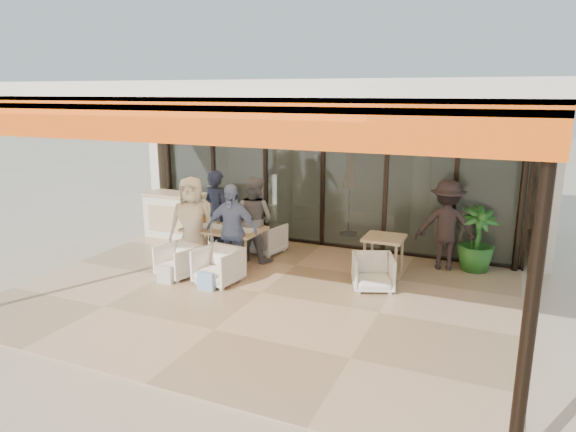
% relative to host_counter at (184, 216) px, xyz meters
% --- Properties ---
extents(ground, '(70.00, 70.00, 0.00)m').
position_rel_host_counter_xyz_m(ground, '(3.10, -2.30, -0.53)').
color(ground, '#C6B293').
rests_on(ground, ground).
extents(terrace_floor, '(8.00, 6.00, 0.01)m').
position_rel_host_counter_xyz_m(terrace_floor, '(3.10, -2.30, -0.53)').
color(terrace_floor, tan).
rests_on(terrace_floor, ground).
extents(terrace_structure, '(8.00, 6.00, 3.40)m').
position_rel_host_counter_xyz_m(terrace_structure, '(3.10, -2.56, 2.72)').
color(terrace_structure, silver).
rests_on(terrace_structure, ground).
extents(glass_storefront, '(8.08, 0.10, 3.20)m').
position_rel_host_counter_xyz_m(glass_storefront, '(3.10, 0.70, 1.07)').
color(glass_storefront, '#9EADA3').
rests_on(glass_storefront, ground).
extents(interior_block, '(9.05, 3.62, 3.52)m').
position_rel_host_counter_xyz_m(interior_block, '(3.11, 3.02, 1.70)').
color(interior_block, silver).
rests_on(interior_block, ground).
extents(host_counter, '(1.85, 0.65, 1.04)m').
position_rel_host_counter_xyz_m(host_counter, '(0.00, 0.00, 0.00)').
color(host_counter, silver).
rests_on(host_counter, ground).
extents(dining_table, '(1.50, 0.90, 0.93)m').
position_rel_host_counter_xyz_m(dining_table, '(1.78, -1.22, 0.15)').
color(dining_table, '#DBBD85').
rests_on(dining_table, ground).
extents(chair_far_left, '(0.84, 0.81, 0.70)m').
position_rel_host_counter_xyz_m(chair_far_left, '(1.37, -0.27, -0.18)').
color(chair_far_left, white).
rests_on(chair_far_left, ground).
extents(chair_far_right, '(0.80, 0.77, 0.71)m').
position_rel_host_counter_xyz_m(chair_far_right, '(2.21, -0.27, -0.18)').
color(chair_far_right, white).
rests_on(chair_far_right, ground).
extents(chair_near_left, '(0.80, 0.77, 0.67)m').
position_rel_host_counter_xyz_m(chair_near_left, '(1.37, -2.17, -0.19)').
color(chair_near_left, white).
rests_on(chair_near_left, ground).
extents(chair_near_right, '(0.78, 0.74, 0.72)m').
position_rel_host_counter_xyz_m(chair_near_right, '(2.21, -2.17, -0.17)').
color(chair_near_right, white).
rests_on(chair_near_right, ground).
extents(diner_navy, '(0.74, 0.59, 1.78)m').
position_rel_host_counter_xyz_m(diner_navy, '(1.37, -0.77, 0.36)').
color(diner_navy, '#171D33').
rests_on(diner_navy, ground).
extents(diner_grey, '(0.92, 0.77, 1.70)m').
position_rel_host_counter_xyz_m(diner_grey, '(2.21, -0.77, 0.32)').
color(diner_grey, '#5C5B60').
rests_on(diner_grey, ground).
extents(diner_cream, '(1.00, 0.80, 1.77)m').
position_rel_host_counter_xyz_m(diner_cream, '(1.37, -1.67, 0.36)').
color(diner_cream, beige).
rests_on(diner_cream, ground).
extents(diner_periwinkle, '(1.02, 0.49, 1.70)m').
position_rel_host_counter_xyz_m(diner_periwinkle, '(2.21, -1.67, 0.32)').
color(diner_periwinkle, '#6E83B8').
rests_on(diner_periwinkle, ground).
extents(tote_bag_cream, '(0.30, 0.10, 0.34)m').
position_rel_host_counter_xyz_m(tote_bag_cream, '(1.37, -2.57, -0.36)').
color(tote_bag_cream, silver).
rests_on(tote_bag_cream, ground).
extents(tote_bag_blue, '(0.30, 0.10, 0.34)m').
position_rel_host_counter_xyz_m(tote_bag_blue, '(2.21, -2.57, -0.36)').
color(tote_bag_blue, '#99BFD8').
rests_on(tote_bag_blue, ground).
extents(side_table, '(0.70, 0.70, 0.74)m').
position_rel_host_counter_xyz_m(side_table, '(4.76, -0.62, 0.11)').
color(side_table, '#DBBD85').
rests_on(side_table, ground).
extents(side_chair, '(0.85, 0.82, 0.69)m').
position_rel_host_counter_xyz_m(side_chair, '(4.76, -1.37, -0.19)').
color(side_chair, white).
rests_on(side_chair, ground).
extents(standing_woman, '(1.19, 0.80, 1.72)m').
position_rel_host_counter_xyz_m(standing_woman, '(5.74, 0.18, 0.33)').
color(standing_woman, black).
rests_on(standing_woman, ground).
extents(potted_palm, '(0.93, 0.93, 1.23)m').
position_rel_host_counter_xyz_m(potted_palm, '(6.29, 0.31, 0.08)').
color(potted_palm, '#1E5919').
rests_on(potted_palm, ground).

